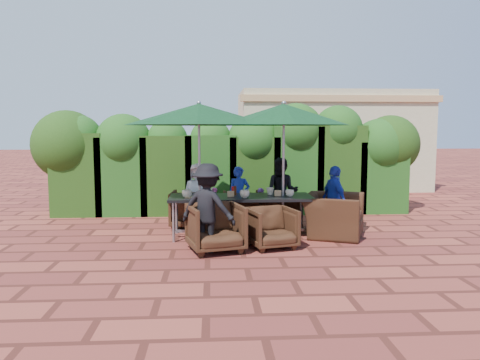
{
  "coord_description": "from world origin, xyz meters",
  "views": [
    {
      "loc": [
        -0.49,
        -8.61,
        1.94
      ],
      "look_at": [
        0.07,
        0.4,
        0.98
      ],
      "focal_mm": 35.0,
      "sensor_mm": 36.0,
      "label": 1
    }
  ],
  "objects": [
    {
      "name": "cup_c",
      "position": [
        0.1,
        -0.45,
        0.82
      ],
      "size": [
        0.17,
        0.17,
        0.14
      ],
      "primitive_type": "imported",
      "color": "beige",
      "rests_on": "dining_table"
    },
    {
      "name": "hedge_wall",
      "position": [
        0.0,
        2.32,
        1.35
      ],
      "size": [
        9.1,
        1.6,
        2.57
      ],
      "color": "#19370F",
      "rests_on": "ground"
    },
    {
      "name": "sauce_bottle",
      "position": [
        -0.05,
        -0.11,
        0.83
      ],
      "size": [
        0.04,
        0.04,
        0.17
      ],
      "primitive_type": "cylinder",
      "color": "#4C230C",
      "rests_on": "dining_table"
    },
    {
      "name": "serving_tray",
      "position": [
        -0.78,
        -0.37,
        0.76
      ],
      "size": [
        0.35,
        0.25,
        0.02
      ],
      "primitive_type": "cube",
      "color": "#977549",
      "rests_on": "dining_table"
    },
    {
      "name": "ground",
      "position": [
        0.0,
        0.0,
        0.0
      ],
      "size": [
        80.0,
        80.0,
        0.0
      ],
      "primitive_type": "plane",
      "color": "brown",
      "rests_on": "ground"
    },
    {
      "name": "building",
      "position": [
        3.5,
        6.99,
        1.61
      ],
      "size": [
        6.2,
        3.08,
        3.2
      ],
      "color": "beige",
      "rests_on": "ground"
    },
    {
      "name": "pedestrian_a",
      "position": [
        1.59,
        4.2,
        0.86
      ],
      "size": [
        1.69,
        1.21,
        1.72
      ],
      "primitive_type": "imported",
      "rotation": [
        0.0,
        0.0,
        2.7
      ],
      "color": "#248634",
      "rests_on": "ground"
    },
    {
      "name": "cup_e",
      "position": [
        0.92,
        -0.34,
        0.81
      ],
      "size": [
        0.16,
        0.16,
        0.12
      ],
      "primitive_type": "imported",
      "color": "beige",
      "rests_on": "dining_table"
    },
    {
      "name": "chair_end_right",
      "position": [
        1.74,
        -0.25,
        0.51
      ],
      "size": [
        1.14,
        1.37,
        1.02
      ],
      "primitive_type": "imported",
      "rotation": [
        0.0,
        0.0,
        1.18
      ],
      "color": "black",
      "rests_on": "ground"
    },
    {
      "name": "chair_far_right",
      "position": [
        0.97,
        0.69,
        0.37
      ],
      "size": [
        0.87,
        0.84,
        0.74
      ],
      "primitive_type": "imported",
      "rotation": [
        0.0,
        0.0,
        2.88
      ],
      "color": "black",
      "rests_on": "ground"
    },
    {
      "name": "chair_far_left",
      "position": [
        -0.89,
        0.65,
        0.41
      ],
      "size": [
        0.85,
        0.8,
        0.82
      ],
      "primitive_type": "imported",
      "rotation": [
        0.0,
        0.0,
        3.07
      ],
      "color": "black",
      "rests_on": "ground"
    },
    {
      "name": "umbrella_left",
      "position": [
        -0.7,
        -0.22,
        2.21
      ],
      "size": [
        2.66,
        2.66,
        2.46
      ],
      "color": "gray",
      "rests_on": "ground"
    },
    {
      "name": "chair_near_right",
      "position": [
        0.5,
        -1.08,
        0.37
      ],
      "size": [
        0.87,
        0.84,
        0.74
      ],
      "primitive_type": "imported",
      "rotation": [
        0.0,
        0.0,
        0.27
      ],
      "color": "black",
      "rests_on": "ground"
    },
    {
      "name": "chair_near_left",
      "position": [
        -0.43,
        -1.24,
        0.42
      ],
      "size": [
        1.0,
        0.96,
        0.85
      ],
      "primitive_type": "imported",
      "rotation": [
        0.0,
        0.0,
        0.27
      ],
      "color": "black",
      "rests_on": "ground"
    },
    {
      "name": "cup_b",
      "position": [
        -0.53,
        -0.08,
        0.81
      ],
      "size": [
        0.13,
        0.13,
        0.12
      ],
      "primitive_type": "imported",
      "color": "beige",
      "rests_on": "dining_table"
    },
    {
      "name": "pedestrian_b",
      "position": [
        2.49,
        4.26,
        0.81
      ],
      "size": [
        0.89,
        0.69,
        1.62
      ],
      "primitive_type": "imported",
      "rotation": [
        0.0,
        0.0,
        3.44
      ],
      "color": "#EB539A",
      "rests_on": "ground"
    },
    {
      "name": "chair_far_mid",
      "position": [
        0.16,
        0.82,
        0.39
      ],
      "size": [
        0.8,
        0.76,
        0.78
      ],
      "primitive_type": "imported",
      "rotation": [
        0.0,
        0.0,
        3.22
      ],
      "color": "black",
      "rests_on": "ground"
    },
    {
      "name": "adult_far_left",
      "position": [
        -0.76,
        0.79,
        0.64
      ],
      "size": [
        0.7,
        0.52,
        1.28
      ],
      "primitive_type": "imported",
      "rotation": [
        0.0,
        0.0,
        -0.24
      ],
      "color": "silver",
      "rests_on": "ground"
    },
    {
      "name": "adult_far_mid",
      "position": [
        0.07,
        0.76,
        0.6
      ],
      "size": [
        0.46,
        0.39,
        1.21
      ],
      "primitive_type": "imported",
      "rotation": [
        0.0,
        0.0,
        -0.08
      ],
      "color": "#1F36AC",
      "rests_on": "ground"
    },
    {
      "name": "number_block_left",
      "position": [
        -0.15,
        -0.29,
        0.8
      ],
      "size": [
        0.12,
        0.06,
        0.1
      ],
      "primitive_type": "cube",
      "color": "tan",
      "rests_on": "dining_table"
    },
    {
      "name": "pedestrian_c",
      "position": [
        3.14,
        4.15,
        0.87
      ],
      "size": [
        1.21,
        1.07,
        1.75
      ],
      "primitive_type": "imported",
      "rotation": [
        0.0,
        0.0,
        2.52
      ],
      "color": "gray",
      "rests_on": "ground"
    },
    {
      "name": "cup_a",
      "position": [
        -0.92,
        -0.37,
        0.82
      ],
      "size": [
        0.18,
        0.18,
        0.14
      ],
      "primitive_type": "imported",
      "color": "beige",
      "rests_on": "dining_table"
    },
    {
      "name": "number_block_right",
      "position": [
        0.71,
        -0.24,
        0.8
      ],
      "size": [
        0.12,
        0.06,
        0.1
      ],
      "primitive_type": "cube",
      "color": "tan",
      "rests_on": "dining_table"
    },
    {
      "name": "child_left",
      "position": [
        -0.43,
        0.8,
        0.39
      ],
      "size": [
        0.29,
        0.24,
        0.78
      ],
      "primitive_type": "imported",
      "rotation": [
        0.0,
        0.0,
        -0.05
      ],
      "color": "#EB539A",
      "rests_on": "ground"
    },
    {
      "name": "child_right",
      "position": [
        0.54,
        0.86,
        0.38
      ],
      "size": [
        0.34,
        0.31,
        0.76
      ],
      "primitive_type": "imported",
      "rotation": [
        0.0,
        0.0,
        0.39
      ],
      "color": "purple",
      "rests_on": "ground"
    },
    {
      "name": "umbrella_right",
      "position": [
        0.81,
        -0.26,
        2.21
      ],
      "size": [
        2.42,
        2.42,
        2.46
      ],
      "color": "gray",
      "rests_on": "ground"
    },
    {
      "name": "ketchup_bottle",
      "position": [
        -0.1,
        -0.18,
        0.83
      ],
      "size": [
        0.04,
        0.04,
        0.17
      ],
      "primitive_type": "cylinder",
      "color": "#B20C0A",
      "rests_on": "dining_table"
    },
    {
      "name": "cup_d",
      "position": [
        0.59,
        -0.11,
        0.82
      ],
      "size": [
        0.14,
        0.14,
        0.13
      ],
      "primitive_type": "imported",
      "color": "beige",
      "rests_on": "dining_table"
    },
    {
      "name": "adult_far_right",
      "position": [
        0.95,
        0.75,
        0.69
      ],
      "size": [
        0.75,
        0.58,
        1.38
      ],
      "primitive_type": "imported",
      "rotation": [
        0.0,
        0.0,
        -0.3
      ],
      "color": "black",
      "rests_on": "ground"
    },
    {
      "name": "adult_end_right",
      "position": [
        1.79,
        -0.15,
        0.64
      ],
      "size": [
        0.57,
        0.83,
        1.28
      ],
      "primitive_type": "imported",
      "rotation": [
        0.0,
        0.0,
        1.85
      ],
      "color": "#1F36AC",
      "rests_on": "ground"
    },
    {
      "name": "dining_table",
      "position": [
        0.04,
        -0.24,
        0.68
      ],
      "size": [
        2.58,
        0.9,
        0.75
      ],
      "color": "black",
      "rests_on": "ground"
    },
    {
      "name": "adult_near_left",
      "position": [
        -0.55,
        -1.24,
        0.71
      ],
      "size": [
        1.0,
        0.76,
        1.42
      ],
      "primitive_type": "imported",
      "rotation": [
        0.0,
        0.0,
        2.71
      ],
      "color": "black",
      "rests_on": "ground"
    }
  ]
}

